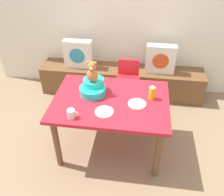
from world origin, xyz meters
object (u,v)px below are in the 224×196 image
pillow_floral_right (160,59)px  book_stack (126,67)px  dinner_plate_far (137,104)px  coffee_mug (71,114)px  ketchup_bottle (152,92)px  dining_table (111,107)px  infant_seat_teal (93,88)px  teddy_bear (92,72)px  pillow_floral_left (78,54)px  highchair (128,80)px  dinner_plate_near (104,112)px

pillow_floral_right → book_stack: size_ratio=2.20×
dinner_plate_far → coffee_mug: bearing=-154.5°
ketchup_bottle → coffee_mug: size_ratio=1.54×
dining_table → infant_seat_teal: 0.30m
ketchup_bottle → teddy_bear: bearing=178.2°
pillow_floral_left → book_stack: 0.77m
ketchup_bottle → dining_table: bearing=-169.4°
infant_seat_teal → coffee_mug: size_ratio=2.75×
pillow_floral_left → dining_table: bearing=-60.2°
book_stack → coffee_mug: (-0.41, -1.57, 0.29)m
pillow_floral_right → infant_seat_teal: bearing=-126.5°
dinner_plate_far → dining_table: bearing=171.2°
infant_seat_teal → pillow_floral_left: bearing=113.2°
infant_seat_teal → teddy_bear: bearing=-90.0°
ketchup_bottle → pillow_floral_left: bearing=135.6°
pillow_floral_left → ketchup_bottle: 1.60m
teddy_bear → book_stack: bearing=75.7°
teddy_bear → highchair: bearing=62.3°
infant_seat_teal → book_stack: bearing=75.6°
coffee_mug → dinner_plate_far: size_ratio=0.60×
pillow_floral_right → ketchup_bottle: (-0.14, -1.11, 0.15)m
book_stack → ketchup_bottle: 1.24m
dinner_plate_far → pillow_floral_left: bearing=128.3°
coffee_mug → pillow_floral_left: bearing=102.2°
pillow_floral_left → book_stack: (0.75, 0.02, -0.18)m
pillow_floral_right → highchair: bearing=-137.5°
book_stack → highchair: 0.44m
pillow_floral_left → teddy_bear: (0.47, -1.09, 0.34)m
dining_table → dinner_plate_far: bearing=-8.8°
highchair → infant_seat_teal: (-0.35, -0.67, 0.29)m
highchair → teddy_bear: size_ratio=3.16×
dinner_plate_near → dinner_plate_far: (0.33, 0.18, 0.00)m
highchair → dinner_plate_near: size_ratio=3.95×
pillow_floral_right → ketchup_bottle: ketchup_bottle is taller
pillow_floral_left → dinner_plate_far: 1.58m
book_stack → ketchup_bottle: size_ratio=1.08×
book_stack → highchair: highchair is taller
ketchup_bottle → pillow_floral_right: bearing=83.0°
pillow_floral_left → book_stack: bearing=1.6°
highchair → coffee_mug: size_ratio=6.58×
pillow_floral_left → teddy_bear: bearing=-66.9°
infant_seat_teal → dinner_plate_near: bearing=-61.2°
highchair → coffee_mug: bearing=-113.1°
pillow_floral_right → infant_seat_teal: 1.36m
dining_table → teddy_bear: (-0.22, 0.11, 0.38)m
dinner_plate_far → pillow_floral_right: bearing=76.8°
ketchup_bottle → dinner_plate_near: 0.58m
pillow_floral_left → dinner_plate_near: bearing=-65.5°
pillow_floral_right → ketchup_bottle: bearing=-97.0°
dinner_plate_near → dinner_plate_far: bearing=28.8°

